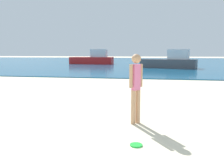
{
  "coord_description": "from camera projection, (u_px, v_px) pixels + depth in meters",
  "views": [
    {
      "loc": [
        1.48,
        -1.89,
        1.72
      ],
      "look_at": [
        0.32,
        4.71,
        0.82
      ],
      "focal_mm": 37.78,
      "sensor_mm": 36.0,
      "label": 1
    }
  ],
  "objects": [
    {
      "name": "water",
      "position": [
        145.0,
        61.0,
        44.71
      ],
      "size": [
        160.0,
        60.0,
        0.06
      ],
      "primitive_type": "cube",
      "color": "#14567F",
      "rests_on": "ground"
    },
    {
      "name": "person_standing",
      "position": [
        136.0,
        85.0,
        5.64
      ],
      "size": [
        0.3,
        0.3,
        1.69
      ],
      "rotation": [
        0.0,
        0.0,
        3.91
      ],
      "color": "tan",
      "rests_on": "ground"
    },
    {
      "name": "frisbee",
      "position": [
        136.0,
        145.0,
        4.38
      ],
      "size": [
        0.23,
        0.23,
        0.03
      ],
      "primitive_type": "cylinder",
      "color": "green",
      "rests_on": "ground"
    },
    {
      "name": "boat_near",
      "position": [
        170.0,
        62.0,
        25.43
      ],
      "size": [
        6.16,
        3.42,
        1.99
      ],
      "rotation": [
        0.0,
        0.0,
        2.86
      ],
      "color": "#4C4C51",
      "rests_on": "water"
    },
    {
      "name": "boat_far",
      "position": [
        93.0,
        59.0,
        34.4
      ],
      "size": [
        6.29,
        2.17,
        2.12
      ],
      "rotation": [
        0.0,
        0.0,
        3.11
      ],
      "color": "red",
      "rests_on": "water"
    }
  ]
}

